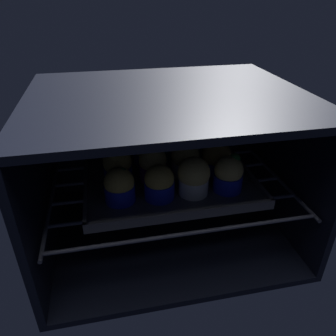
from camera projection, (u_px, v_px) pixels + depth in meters
The scene contains 15 objects.
oven_cavity at pixel (165, 162), 80.01cm from camera, with size 59.00×47.00×37.00cm.
oven_rack at pixel (168, 182), 78.08cm from camera, with size 54.80×42.00×0.80cm.
baking_tray at pixel (168, 178), 77.59cm from camera, with size 39.24×31.37×2.20cm.
muffin_row0_col0 at pixel (120, 186), 66.97cm from camera, with size 6.46×6.46×7.74cm.
muffin_row0_col1 at pixel (159, 183), 68.00cm from camera, with size 6.46×6.46×7.76cm.
muffin_row0_col2 at pixel (194, 177), 69.15cm from camera, with size 7.03×7.03×8.66cm.
muffin_row0_col3 at pixel (229, 174), 70.55cm from camera, with size 6.46×6.46×8.68cm.
muffin_row1_col0 at pixel (118, 166), 73.49cm from camera, with size 6.58×6.58×8.45cm.
muffin_row1_col1 at pixel (153, 164), 74.39cm from camera, with size 6.46×6.46×8.42cm.
muffin_row1_col2 at pixel (185, 160), 76.15cm from camera, with size 6.66×6.66×8.48cm.
muffin_row1_col3 at pixel (216, 158), 77.56cm from camera, with size 6.99×6.99×8.23cm.
muffin_row2_col0 at pixel (115, 153), 80.26cm from camera, with size 6.46×6.46×7.71cm.
muffin_row2_col1 at pixel (146, 149), 81.71cm from camera, with size 6.99×6.99×7.98cm.
muffin_row2_col2 at pixel (176, 148), 82.62cm from camera, with size 6.48×6.48×7.80cm.
muffin_row2_col3 at pixel (205, 144), 84.21cm from camera, with size 6.60×6.60×8.16cm.
Camera 1 is at (-13.49, -42.75, 55.24)cm, focal length 34.42 mm.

